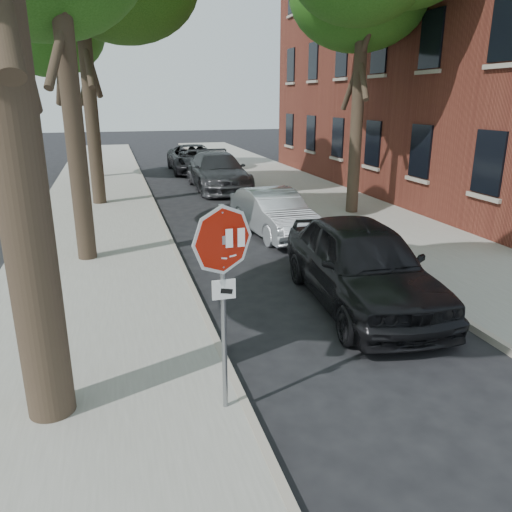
{
  "coord_description": "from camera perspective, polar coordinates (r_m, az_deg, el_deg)",
  "views": [
    {
      "loc": [
        -1.83,
        -5.36,
        3.84
      ],
      "look_at": [
        -0.27,
        0.1,
        2.05
      ],
      "focal_mm": 35.0,
      "sensor_mm": 36.0,
      "label": 1
    }
  ],
  "objects": [
    {
      "name": "car_b",
      "position": [
        14.67,
        2.03,
        4.98
      ],
      "size": [
        1.77,
        4.13,
        1.32
      ],
      "primitive_type": "imported",
      "rotation": [
        0.0,
        0.0,
        0.09
      ],
      "color": "#AAADB2",
      "rests_on": "ground"
    },
    {
      "name": "car_c",
      "position": [
        22.3,
        -4.4,
        9.61
      ],
      "size": [
        2.24,
        5.48,
        1.59
      ],
      "primitive_type": "imported",
      "rotation": [
        0.0,
        0.0,
        -0.0
      ],
      "color": "#424146",
      "rests_on": "ground"
    },
    {
      "name": "curb_right",
      "position": [
        18.68,
        2.43,
        5.84
      ],
      "size": [
        0.12,
        55.0,
        0.13
      ],
      "primitive_type": "cube",
      "color": "#9E9384",
      "rests_on": "ground"
    },
    {
      "name": "curb_left",
      "position": [
        17.82,
        -11.18,
        4.95
      ],
      "size": [
        0.12,
        55.0,
        0.13
      ],
      "primitive_type": "cube",
      "color": "#9E9384",
      "rests_on": "ground"
    },
    {
      "name": "sidewalk_right",
      "position": [
        19.42,
        8.21,
        6.11
      ],
      "size": [
        4.0,
        55.0,
        0.12
      ],
      "primitive_type": "cube",
      "color": "gray",
      "rests_on": "ground"
    },
    {
      "name": "ground",
      "position": [
        6.84,
        2.5,
        -16.65
      ],
      "size": [
        120.0,
        120.0,
        0.0
      ],
      "primitive_type": "plane",
      "color": "black",
      "rests_on": "ground"
    },
    {
      "name": "sidewalk_left",
      "position": [
        17.78,
        -17.78,
        4.4
      ],
      "size": [
        4.0,
        55.0,
        0.12
      ],
      "primitive_type": "cube",
      "color": "gray",
      "rests_on": "ground"
    },
    {
      "name": "car_a",
      "position": [
        9.76,
        11.92,
        -0.84
      ],
      "size": [
        2.35,
        5.02,
        1.66
      ],
      "primitive_type": "imported",
      "rotation": [
        0.0,
        0.0,
        -0.08
      ],
      "color": "black",
      "rests_on": "ground"
    },
    {
      "name": "car_d",
      "position": [
        27.82,
        -7.17,
        10.97
      ],
      "size": [
        2.52,
        5.32,
        1.47
      ],
      "primitive_type": "imported",
      "rotation": [
        0.0,
        0.0,
        -0.02
      ],
      "color": "black",
      "rests_on": "ground"
    },
    {
      "name": "stop_sign",
      "position": [
        5.77,
        -3.77,
        -1.68
      ],
      "size": [
        0.76,
        0.34,
        2.61
      ],
      "color": "gray",
      "rests_on": "sidewalk_left"
    },
    {
      "name": "apartment_building",
      "position": [
        25.3,
        25.51,
        24.65
      ],
      "size": [
        12.2,
        20.2,
        15.3
      ],
      "color": "maroon",
      "rests_on": "ground"
    },
    {
      "name": "tree_far",
      "position": [
        26.7,
        -19.45,
        23.87
      ],
      "size": [
        5.29,
        4.91,
        9.33
      ],
      "color": "black",
      "rests_on": "sidewalk_left"
    }
  ]
}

